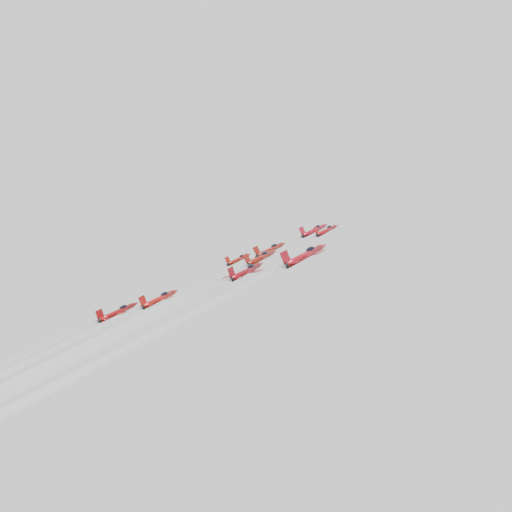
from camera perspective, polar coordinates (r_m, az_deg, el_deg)
The scene contains 7 objects.
jet_lead at distance 149.91m, azimuth 5.84°, elevation 2.57°, with size 9.94×12.42×8.92m.
jet_row2_left at distance 147.67m, azimuth -1.75°, elevation -0.33°, with size 8.45×10.55×7.57m.
jet_row2_center at distance 138.89m, azimuth 1.45°, elevation 0.64°, with size 9.95×12.43×8.92m.
jet_row2_right at distance 134.19m, azimuth 7.08°, elevation 2.57°, with size 8.50×10.62×7.62m.
jet_center at distance 89.33m, azimuth -15.55°, elevation -8.23°, with size 9.99×90.21×62.75m.
jet_rear_right at distance 76.34m, azimuth -18.76°, elevation -10.57°, with size 8.99×81.13×56.43m.
jet_rear_farright at distance 59.76m, azimuth -16.32°, elevation -11.78°, with size 9.93×89.63×62.35m.
Camera 1 is at (73.44, -90.63, 115.50)m, focal length 40.00 mm.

